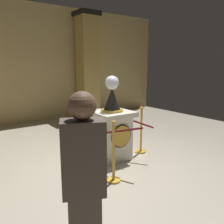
{
  "coord_description": "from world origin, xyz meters",
  "views": [
    {
      "loc": [
        -2.43,
        -3.58,
        1.93
      ],
      "look_at": [
        0.3,
        0.23,
        1.0
      ],
      "focal_mm": 37.82,
      "sensor_mm": 36.0,
      "label": 1
    }
  ],
  "objects_px": {
    "stanchion_near": "(114,160)",
    "bystander_guest": "(84,186)",
    "pedestal_clock": "(112,128)",
    "stanchion_far": "(141,136)"
  },
  "relations": [
    {
      "from": "stanchion_near",
      "to": "stanchion_far",
      "type": "height_order",
      "value": "stanchion_near"
    },
    {
      "from": "pedestal_clock",
      "to": "bystander_guest",
      "type": "bearing_deg",
      "value": -130.46
    },
    {
      "from": "pedestal_clock",
      "to": "bystander_guest",
      "type": "height_order",
      "value": "bystander_guest"
    },
    {
      "from": "stanchion_near",
      "to": "bystander_guest",
      "type": "xyz_separation_m",
      "value": [
        -1.3,
        -1.36,
        0.55
      ]
    },
    {
      "from": "pedestal_clock",
      "to": "stanchion_far",
      "type": "relative_size",
      "value": 1.65
    },
    {
      "from": "stanchion_near",
      "to": "bystander_guest",
      "type": "height_order",
      "value": "bystander_guest"
    },
    {
      "from": "pedestal_clock",
      "to": "bystander_guest",
      "type": "xyz_separation_m",
      "value": [
        -1.86,
        -2.18,
        0.27
      ]
    },
    {
      "from": "pedestal_clock",
      "to": "stanchion_near",
      "type": "bearing_deg",
      "value": -124.32
    },
    {
      "from": "stanchion_near",
      "to": "stanchion_far",
      "type": "distance_m",
      "value": 1.5
    },
    {
      "from": "stanchion_far",
      "to": "pedestal_clock",
      "type": "bearing_deg",
      "value": 173.98
    }
  ]
}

